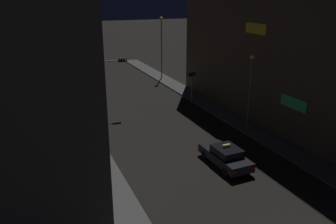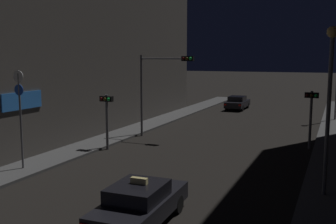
{
  "view_description": "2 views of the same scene",
  "coord_description": "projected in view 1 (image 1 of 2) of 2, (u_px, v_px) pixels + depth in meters",
  "views": [
    {
      "loc": [
        -10.87,
        -8.79,
        11.35
      ],
      "look_at": [
        -0.36,
        16.08,
        2.11
      ],
      "focal_mm": 36.84,
      "sensor_mm": 36.0,
      "label": 1
    },
    {
      "loc": [
        7.0,
        -1.59,
        5.5
      ],
      "look_at": [
        -0.56,
        16.01,
        2.85
      ],
      "focal_mm": 42.58,
      "sensor_mm": 36.0,
      "label": 2
    }
  ],
  "objects": [
    {
      "name": "building_facade_left",
      "position": [
        8.0,
        26.0,
        26.64
      ],
      "size": [
        7.12,
        34.8,
        18.08
      ],
      "color": "#514C47",
      "rests_on": "ground_plane"
    },
    {
      "name": "building_facade_right",
      "position": [
        307.0,
        18.0,
        31.67
      ],
      "size": [
        11.27,
        27.49,
        18.56
      ],
      "color": "#473D33",
      "rests_on": "ground_plane"
    },
    {
      "name": "taxi",
      "position": [
        225.0,
        156.0,
        23.88
      ],
      "size": [
        1.92,
        4.5,
        1.62
      ],
      "color": "black",
      "rests_on": "ground_plane"
    },
    {
      "name": "traffic_light_left_kerb",
      "position": [
        99.0,
        108.0,
        28.57
      ],
      "size": [
        0.8,
        0.42,
        3.31
      ],
      "color": "slate",
      "rests_on": "ground_plane"
    },
    {
      "name": "far_car",
      "position": [
        87.0,
        73.0,
        48.7
      ],
      "size": [
        1.83,
        4.46,
        1.42
      ],
      "color": "black",
      "rests_on": "ground_plane"
    },
    {
      "name": "sidewalk_left",
      "position": [
        74.0,
        115.0,
        34.0
      ],
      "size": [
        2.28,
        52.77,
        0.14
      ],
      "primitive_type": "cube",
      "color": "#4C4C4C",
      "rests_on": "ground_plane"
    },
    {
      "name": "sign_pole_left",
      "position": [
        96.0,
        126.0,
        23.08
      ],
      "size": [
        0.6,
        0.1,
        4.74
      ],
      "color": "slate",
      "rests_on": "sidewalk_left"
    },
    {
      "name": "sidewalk_right",
      "position": [
        199.0,
        99.0,
        39.13
      ],
      "size": [
        2.28,
        52.77,
        0.14
      ],
      "primitive_type": "cube",
      "color": "#4C4C4C",
      "rests_on": "ground_plane"
    },
    {
      "name": "traffic_light_overhead",
      "position": [
        103.0,
        76.0,
        32.52
      ],
      "size": [
        3.89,
        0.42,
        5.65
      ],
      "color": "slate",
      "rests_on": "ground_plane"
    },
    {
      "name": "traffic_light_right_kerb",
      "position": [
        192.0,
        81.0,
        36.97
      ],
      "size": [
        0.8,
        0.42,
        3.5
      ],
      "color": "slate",
      "rests_on": "ground_plane"
    },
    {
      "name": "street_lamp_near_block",
      "position": [
        251.0,
        81.0,
        29.22
      ],
      "size": [
        0.44,
        0.44,
        6.51
      ],
      "color": "slate",
      "rests_on": "sidewalk_right"
    },
    {
      "name": "street_lamp_far_block",
      "position": [
        161.0,
        39.0,
        46.95
      ],
      "size": [
        0.49,
        0.49,
        8.36
      ],
      "color": "slate",
      "rests_on": "sidewalk_right"
    }
  ]
}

